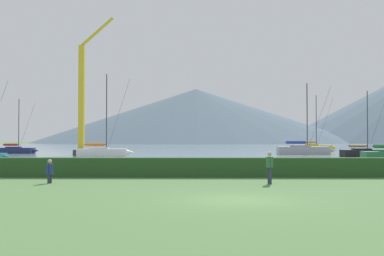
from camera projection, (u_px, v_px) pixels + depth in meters
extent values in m
plane|color=#517A42|center=(238.00, 200.00, 17.68)|extent=(1000.00, 1000.00, 0.00)
cube|color=gray|center=(200.00, 147.00, 154.63)|extent=(320.00, 246.00, 0.00)
cube|color=#284C23|center=(222.00, 167.00, 28.69)|extent=(80.00, 1.20, 1.17)
cube|color=black|center=(364.00, 153.00, 62.70)|extent=(6.19, 2.69, 0.94)
cube|color=black|center=(362.00, 151.00, 62.68)|extent=(2.37, 1.67, 0.60)
cylinder|color=#333338|center=(367.00, 122.00, 62.86)|extent=(0.12, 0.12, 8.31)
cylinder|color=#333338|center=(358.00, 146.00, 62.64)|extent=(2.70, 0.39, 0.10)
cylinder|color=tan|center=(358.00, 146.00, 62.64)|extent=(2.32, 0.62, 0.38)
cylinder|color=#333338|center=(378.00, 123.00, 63.00)|extent=(2.84, 0.33, 7.90)
cube|color=#9E9EA3|center=(303.00, 151.00, 72.23)|extent=(7.83, 2.87, 1.22)
cone|color=#9E9EA3|center=(332.00, 151.00, 72.08)|extent=(1.36, 1.07, 1.04)
cube|color=gray|center=(300.00, 148.00, 72.26)|extent=(2.93, 1.94, 0.78)
cylinder|color=#333338|center=(307.00, 117.00, 72.34)|extent=(0.16, 0.16, 10.32)
cylinder|color=#333338|center=(296.00, 142.00, 72.30)|extent=(3.49, 0.23, 0.13)
cylinder|color=#2847A3|center=(296.00, 142.00, 72.30)|extent=(2.98, 0.57, 0.49)
cylinder|color=#333338|center=(319.00, 118.00, 72.27)|extent=(3.69, 0.13, 9.82)
cube|color=white|center=(102.00, 153.00, 63.70)|extent=(6.85, 3.03, 1.04)
cone|color=white|center=(130.00, 153.00, 64.12)|extent=(1.23, 1.01, 0.89)
cube|color=silver|center=(99.00, 150.00, 63.67)|extent=(2.63, 1.87, 0.66)
cylinder|color=#333338|center=(107.00, 113.00, 63.90)|extent=(0.13, 0.13, 10.64)
cylinder|color=#333338|center=(95.00, 145.00, 63.63)|extent=(2.98, 0.46, 0.11)
cylinder|color=orange|center=(95.00, 145.00, 63.63)|extent=(2.57, 0.71, 0.42)
cylinder|color=#333338|center=(118.00, 115.00, 64.06)|extent=(3.14, 0.40, 10.12)
cube|color=gold|center=(313.00, 148.00, 98.40)|extent=(7.57, 3.13, 1.16)
cone|color=gold|center=(334.00, 148.00, 98.02)|extent=(1.34, 1.09, 0.99)
cube|color=gold|center=(311.00, 146.00, 98.45)|extent=(2.88, 1.99, 0.74)
cylinder|color=#333338|center=(316.00, 121.00, 98.48)|extent=(0.15, 0.15, 10.99)
cylinder|color=#333338|center=(308.00, 142.00, 98.52)|extent=(3.32, 0.40, 0.13)
cylinder|color=tan|center=(308.00, 142.00, 98.52)|extent=(2.85, 0.69, 0.46)
cylinder|color=#333338|center=(325.00, 123.00, 98.32)|extent=(3.50, 0.32, 10.45)
cone|color=#19707A|center=(8.00, 158.00, 47.08)|extent=(1.03, 0.81, 0.79)
cube|color=navy|center=(16.00, 151.00, 77.78)|extent=(6.11, 2.41, 0.94)
cone|color=navy|center=(36.00, 151.00, 77.55)|extent=(1.07, 0.86, 0.80)
cube|color=#1B2449|center=(14.00, 149.00, 77.81)|extent=(2.31, 1.57, 0.60)
cylinder|color=#333338|center=(19.00, 125.00, 77.85)|extent=(0.12, 0.12, 8.53)
cylinder|color=#333338|center=(11.00, 145.00, 77.86)|extent=(2.70, 0.26, 0.10)
cylinder|color=red|center=(11.00, 145.00, 77.86)|extent=(2.31, 0.51, 0.38)
cylinder|color=#333338|center=(27.00, 126.00, 77.75)|extent=(2.85, 0.20, 8.11)
cylinder|color=#2D3347|center=(49.00, 179.00, 24.35)|extent=(0.14, 0.14, 0.45)
cylinder|color=#2D3347|center=(50.00, 179.00, 24.52)|extent=(0.14, 0.14, 0.45)
cylinder|color=navy|center=(50.00, 169.00, 24.45)|extent=(0.36, 0.36, 0.55)
cylinder|color=navy|center=(47.00, 169.00, 24.21)|extent=(0.09, 0.09, 0.49)
cylinder|color=navy|center=(52.00, 169.00, 24.68)|extent=(0.09, 0.09, 0.49)
sphere|color=tan|center=(50.00, 161.00, 24.46)|extent=(0.22, 0.22, 0.22)
cylinder|color=#2D3347|center=(270.00, 176.00, 23.91)|extent=(0.14, 0.14, 0.85)
cylinder|color=#2D3347|center=(269.00, 176.00, 24.08)|extent=(0.14, 0.14, 0.85)
cylinder|color=#33663D|center=(270.00, 162.00, 24.01)|extent=(0.36, 0.36, 0.55)
cylinder|color=#33663D|center=(271.00, 162.00, 23.78)|extent=(0.09, 0.09, 0.50)
cylinder|color=#33663D|center=(268.00, 161.00, 24.25)|extent=(0.09, 0.09, 0.50)
sphere|color=tan|center=(270.00, 154.00, 24.02)|extent=(0.22, 0.22, 0.22)
cube|color=#333338|center=(81.00, 152.00, 69.26)|extent=(2.00, 2.00, 0.80)
cube|color=gold|center=(82.00, 98.00, 69.47)|extent=(0.80, 0.80, 15.45)
cube|color=gold|center=(97.00, 32.00, 69.70)|extent=(4.83, 0.36, 4.37)
cone|color=#4C6070|center=(196.00, 116.00, 350.40)|extent=(237.71, 237.71, 40.28)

